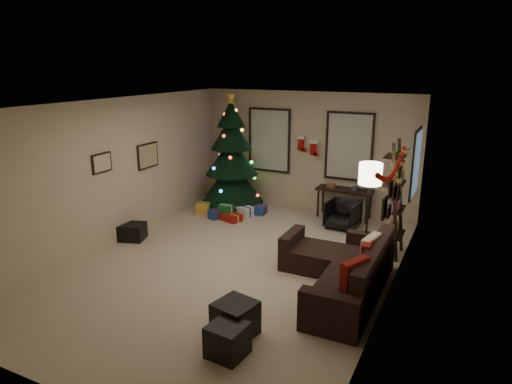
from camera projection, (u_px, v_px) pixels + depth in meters
floor at (235, 265)px, 7.66m from camera, size 7.00×7.00×0.00m
ceiling at (233, 103)px, 6.92m from camera, size 7.00×7.00×0.00m
wall_back at (308, 152)px, 10.32m from camera, size 5.00×0.00×5.00m
wall_front at (55, 277)px, 4.27m from camera, size 5.00×0.00×5.00m
wall_left at (115, 173)px, 8.35m from camera, size 0.00×7.00×7.00m
wall_right at (393, 210)px, 6.24m from camera, size 0.00×7.00×7.00m
window_back_left at (270, 140)px, 10.64m from camera, size 1.05×0.06×1.50m
window_back_right at (349, 147)px, 9.84m from camera, size 1.05×0.06×1.50m
window_right_wall at (417, 163)px, 8.41m from camera, size 0.06×0.90×1.30m
christmas_tree at (232, 161)px, 10.45m from camera, size 1.47×1.47×2.73m
presents at (227, 210)px, 10.16m from camera, size 1.50×1.01×0.30m
sofa at (344, 272)px, 6.81m from camera, size 1.69×2.47×0.82m
pillow_red_a at (355, 276)px, 5.85m from camera, size 0.30×0.47×0.46m
pillow_red_b at (368, 255)px, 6.50m from camera, size 0.14×0.44×0.44m
pillow_cream at (371, 251)px, 6.66m from camera, size 0.21×0.48×0.46m
ottoman_near at (235, 319)px, 5.65m from camera, size 0.55×0.55×0.44m
ottoman_far at (227, 340)px, 5.26m from camera, size 0.45×0.45×0.39m
desk at (345, 192)px, 9.88m from camera, size 1.22×0.44×0.66m
desk_chair at (343, 214)px, 9.33m from camera, size 0.62×0.59×0.59m
bookshelf at (396, 202)px, 7.82m from camera, size 0.30×0.60×2.05m
potted_plant at (400, 155)px, 7.51m from camera, size 0.55×0.50×0.53m
floor_lamp at (370, 181)px, 7.30m from camera, size 0.37×0.37×1.76m
art_map at (148, 156)px, 9.10m from camera, size 0.04×0.60×0.50m
art_abstract at (102, 163)px, 7.99m from camera, size 0.04×0.45×0.35m
gallery at (392, 195)px, 6.12m from camera, size 0.03×1.25×0.54m
garland at (392, 168)px, 6.01m from camera, size 0.08×1.90×0.30m
stocking_left at (301, 143)px, 10.26m from camera, size 0.20×0.05×0.36m
stocking_right at (314, 148)px, 10.06m from camera, size 0.20×0.05×0.36m
storage_bin at (128, 231)px, 8.77m from camera, size 0.73×0.60×0.31m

